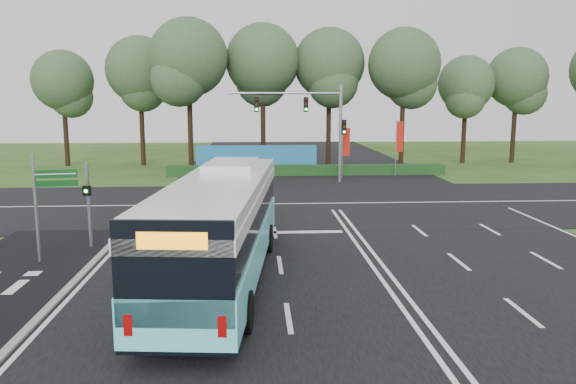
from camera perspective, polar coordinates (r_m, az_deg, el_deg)
name	(u,v)px	position (r m, az deg, el deg)	size (l,w,h in m)	color
ground	(370,264)	(20.87, 8.34, -7.29)	(120.00, 120.00, 0.00)	#2B511B
road_main	(370,264)	(20.87, 8.35, -7.23)	(20.00, 120.00, 0.04)	black
road_cross	(328,204)	(32.39, 4.04, -1.19)	(120.00, 14.00, 0.05)	black
kerb_strip	(60,297)	(18.55, -22.17, -9.85)	(0.25, 18.00, 0.12)	gray
city_bus	(221,227)	(18.41, -6.82, -3.51)	(3.95, 13.10, 3.70)	#6EF1FF
pedestrian_signal	(88,202)	(23.77, -19.62, -0.98)	(0.32, 0.42, 3.48)	gray
street_sign	(45,195)	(22.16, -23.45, -0.32)	(1.54, 0.34, 3.99)	gray
banner_flag_mid	(345,145)	(42.59, 5.86, 4.79)	(0.58, 0.12, 3.93)	gray
banner_flag_right	(399,140)	(44.29, 11.18, 5.21)	(0.63, 0.23, 4.39)	gray
traffic_light_gantry	(316,118)	(40.33, 2.83, 7.53)	(8.41, 0.28, 7.00)	gray
hedge	(307,170)	(44.61, 1.96, 2.22)	(22.00, 1.20, 0.80)	#163B15
blue_hoarding	(257,159)	(46.82, -3.21, 3.41)	(10.00, 0.30, 2.20)	teal
eucalyptus_row	(327,68)	(51.09, 3.95, 12.46)	(53.73, 9.65, 12.77)	black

